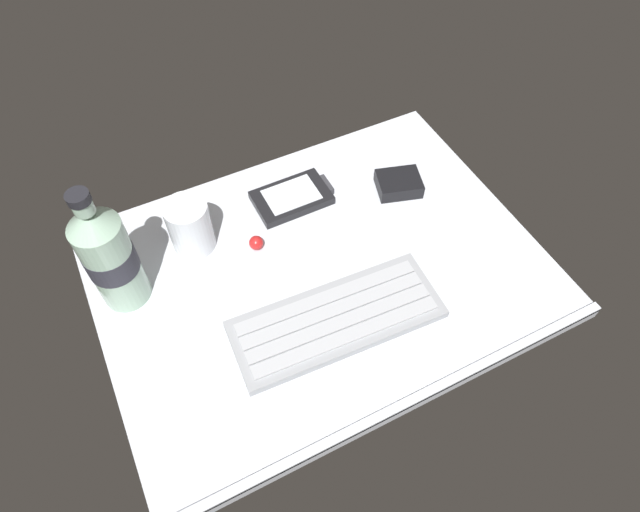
# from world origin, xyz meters

# --- Properties ---
(ground_plane) EXTENTS (0.64, 0.48, 0.03)m
(ground_plane) POSITION_xyz_m (0.00, -0.00, -0.01)
(ground_plane) COLOR silver
(keyboard) EXTENTS (0.30, 0.13, 0.02)m
(keyboard) POSITION_xyz_m (-0.02, -0.09, 0.01)
(keyboard) COLOR #93969B
(keyboard) RESTS_ON ground_plane
(handheld_device) EXTENTS (0.13, 0.08, 0.02)m
(handheld_device) POSITION_xyz_m (0.02, 0.14, 0.01)
(handheld_device) COLOR black
(handheld_device) RESTS_ON ground_plane
(juice_cup) EXTENTS (0.06, 0.06, 0.09)m
(juice_cup) POSITION_xyz_m (-0.15, 0.13, 0.04)
(juice_cup) COLOR silver
(juice_cup) RESTS_ON ground_plane
(water_bottle) EXTENTS (0.07, 0.07, 0.21)m
(water_bottle) POSITION_xyz_m (-0.27, 0.08, 0.09)
(water_bottle) COLOR #9EC1A8
(water_bottle) RESTS_ON ground_plane
(charger_block) EXTENTS (0.08, 0.07, 0.02)m
(charger_block) POSITION_xyz_m (0.19, 0.09, 0.01)
(charger_block) COLOR black
(charger_block) RESTS_ON ground_plane
(trackball_mouse) EXTENTS (0.02, 0.02, 0.02)m
(trackball_mouse) POSITION_xyz_m (-0.07, 0.08, 0.01)
(trackball_mouse) COLOR red
(trackball_mouse) RESTS_ON ground_plane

